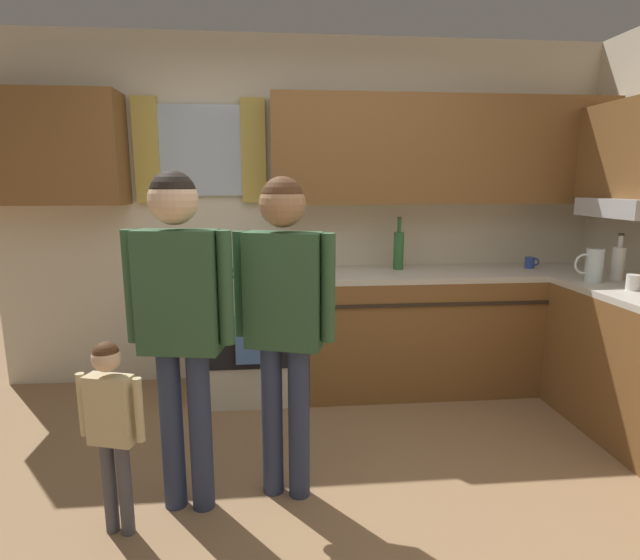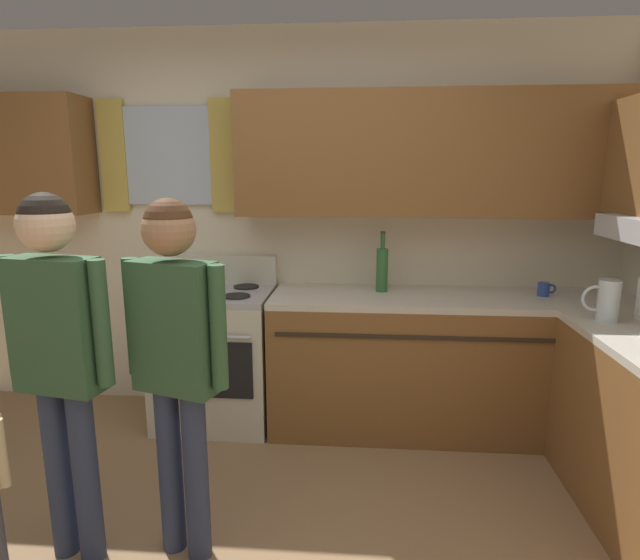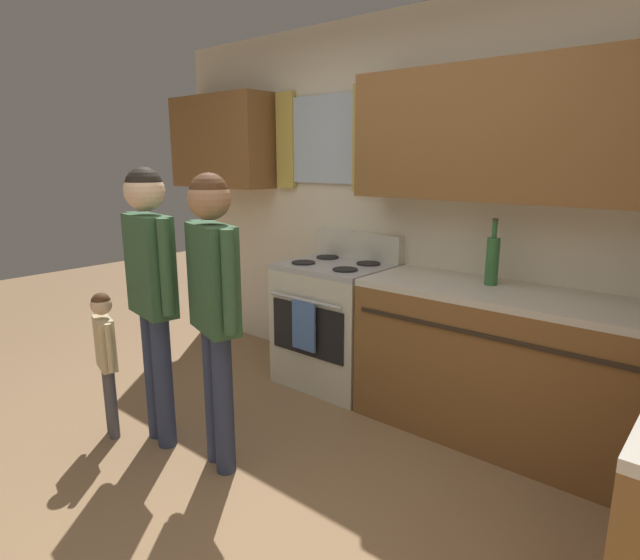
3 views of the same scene
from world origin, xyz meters
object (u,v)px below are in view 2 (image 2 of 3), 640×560
stove_oven (216,354)px  adult_holding_child (58,339)px  bottle_wine_green (382,269)px  water_pitcher (607,300)px  mug_cobalt_blue (544,289)px  adult_in_plaid (175,341)px

stove_oven → adult_holding_child: bearing=-101.1°
bottle_wine_green → water_pitcher: bottle_wine_green is taller
bottle_wine_green → mug_cobalt_blue: bearing=-2.7°
stove_oven → adult_in_plaid: size_ratio=0.70×
mug_cobalt_blue → adult_holding_child: (-2.38, -1.37, 0.06)m
adult_holding_child → adult_in_plaid: adult_holding_child is taller
bottle_wine_green → water_pitcher: 1.30m
water_pitcher → adult_holding_child: size_ratio=0.14×
bottle_wine_green → mug_cobalt_blue: (1.02, -0.05, -0.11)m
mug_cobalt_blue → adult_holding_child: bearing=-150.1°
water_pitcher → adult_in_plaid: size_ratio=0.14×
stove_oven → mug_cobalt_blue: (2.12, 0.04, 0.48)m
stove_oven → water_pitcher: water_pitcher is taller
stove_oven → adult_in_plaid: 1.38m
adult_holding_child → mug_cobalt_blue: bearing=29.9°
mug_cobalt_blue → adult_in_plaid: (-1.91, -1.31, 0.04)m
bottle_wine_green → adult_in_plaid: 1.63m
adult_in_plaid → stove_oven: bearing=99.3°
adult_in_plaid → adult_holding_child: bearing=-172.8°
bottle_wine_green → adult_in_plaid: (-0.89, -1.36, -0.07)m
mug_cobalt_blue → adult_holding_child: size_ratio=0.07×
stove_oven → mug_cobalt_blue: bearing=1.2°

